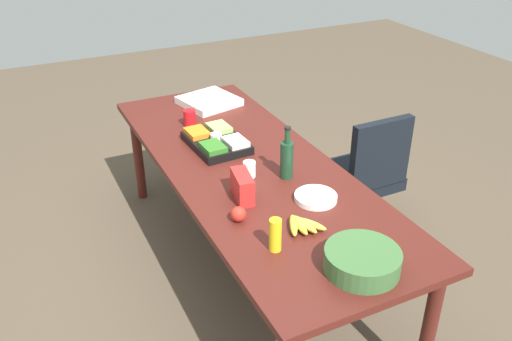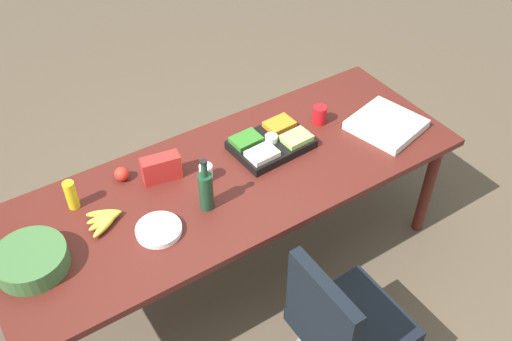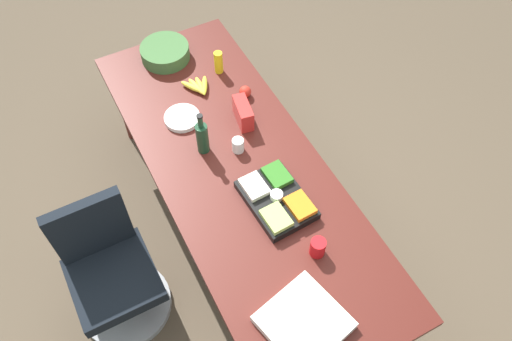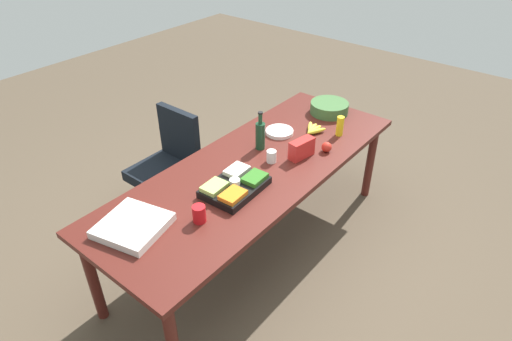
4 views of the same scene
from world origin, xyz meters
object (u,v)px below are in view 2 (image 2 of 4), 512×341
chip_bag_red (161,168)px  conference_table (232,186)px  banana_bunch (104,219)px  pizza_box (386,125)px  red_solo_cup (319,115)px  apple_red (122,174)px  veggie_tray (271,143)px  paper_plate_stack (159,230)px  paper_cup (206,172)px  wine_bottle (206,190)px  office_chair (343,337)px  mustard_bottle (71,195)px  salad_bowl (31,260)px

chip_bag_red → conference_table: bearing=149.3°
banana_bunch → pizza_box: 1.65m
red_solo_cup → apple_red: (1.16, -0.17, -0.02)m
red_solo_cup → veggie_tray: bearing=6.0°
veggie_tray → banana_bunch: (0.99, 0.03, -0.01)m
paper_plate_stack → veggie_tray: size_ratio=0.50×
paper_cup → wine_bottle: size_ratio=0.30×
banana_bunch → apple_red: bearing=-129.0°
office_chair → red_solo_cup: 1.25m
wine_bottle → office_chair: bearing=111.6°
veggie_tray → wine_bottle: wine_bottle is taller
mustard_bottle → pizza_box: bearing=167.8°
apple_red → wine_bottle: bearing=123.4°
red_solo_cup → banana_bunch: bearing=2.8°
mustard_bottle → veggie_tray: bearing=171.5°
paper_plate_stack → salad_bowl: bearing=-11.9°
veggie_tray → pizza_box: veggie_tray is taller
red_solo_cup → pizza_box: bearing=139.2°
chip_bag_red → pizza_box: (-1.27, 0.32, -0.04)m
banana_bunch → chip_bag_red: bearing=-160.1°
wine_bottle → banana_bunch: bearing=-20.4°
office_chair → pizza_box: 1.24m
banana_bunch → chip_bag_red: (-0.37, -0.14, 0.04)m
office_chair → veggie_tray: size_ratio=2.06×
apple_red → office_chair: bearing=116.1°
pizza_box → apple_red: bearing=-30.0°
salad_bowl → pizza_box: bearing=176.9°
veggie_tray → mustard_bottle: bearing=-8.5°
paper_cup → chip_bag_red: chip_bag_red is taller
paper_plate_stack → paper_cup: 0.42m
banana_bunch → chip_bag_red: 0.40m
conference_table → wine_bottle: bearing=29.4°
mustard_bottle → office_chair: bearing=127.3°
banana_bunch → paper_plate_stack: bearing=134.6°
salad_bowl → banana_bunch: size_ratio=1.69×
salad_bowl → pizza_box: (-2.01, 0.11, -0.02)m
paper_cup → chip_bag_red: 0.23m
paper_plate_stack → apple_red: (-0.00, -0.43, 0.02)m
chip_bag_red → pizza_box: bearing=165.8°
paper_cup → chip_bag_red: bearing=-34.3°
salad_bowl → apple_red: (-0.56, -0.32, -0.01)m
office_chair → wine_bottle: bearing=-68.4°
office_chair → paper_cup: (0.20, -0.94, 0.47)m
paper_plate_stack → mustard_bottle: bearing=-54.0°
salad_bowl → pizza_box: 2.02m
salad_bowl → paper_cup: (-0.93, -0.08, -0.00)m
apple_red → chip_bag_red: (-0.18, 0.10, 0.03)m
office_chair → paper_plate_stack: (0.58, -0.74, 0.44)m
office_chair → banana_bunch: (0.77, -0.93, 0.45)m
mustard_bottle → conference_table: bearing=162.8°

